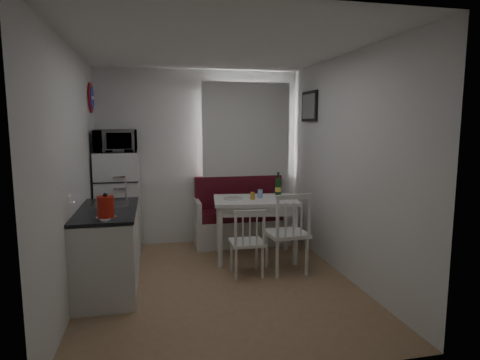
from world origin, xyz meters
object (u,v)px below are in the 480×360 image
object	(u,v)px
bench	(241,222)
microwave	(116,141)
kitchen_counter	(109,249)
dining_table	(255,205)
chair_left	(248,235)
fridge	(119,203)
chair_right	(290,225)
wine_bottle	(278,184)
kettle	(106,207)

from	to	relation	value
bench	microwave	size ratio (longest dim) A/B	2.58
kitchen_counter	dining_table	xyz separation A→B (m)	(1.82, 0.65, 0.27)
bench	dining_table	xyz separation A→B (m)	(0.04, -0.71, 0.39)
chair_left	fridge	distance (m)	2.00
chair_right	fridge	xyz separation A→B (m)	(-2.05, 1.27, 0.10)
chair_right	bench	bearing A→B (deg)	98.05
dining_table	chair_left	xyz separation A→B (m)	(-0.25, -0.66, -0.21)
bench	chair_left	xyz separation A→B (m)	(-0.21, -1.36, 0.18)
bench	fridge	xyz separation A→B (m)	(-1.76, -0.11, 0.38)
dining_table	fridge	size ratio (longest dim) A/B	0.83
kitchen_counter	fridge	size ratio (longest dim) A/B	0.93
bench	microwave	world-z (taller)	microwave
bench	chair_left	size ratio (longest dim) A/B	3.19
fridge	wine_bottle	size ratio (longest dim) A/B	4.26
dining_table	microwave	size ratio (longest dim) A/B	2.16
bench	dining_table	distance (m)	0.81
fridge	microwave	size ratio (longest dim) A/B	2.61
chair_left	wine_bottle	distance (m)	1.07
microwave	wine_bottle	world-z (taller)	microwave
kitchen_counter	microwave	size ratio (longest dim) A/B	2.41
fridge	kettle	world-z (taller)	fridge
dining_table	microwave	world-z (taller)	microwave
bench	chair_right	size ratio (longest dim) A/B	2.64
chair_left	wine_bottle	xyz separation A→B (m)	(0.60, 0.76, 0.47)
kitchen_counter	dining_table	size ratio (longest dim) A/B	1.12
chair_right	microwave	world-z (taller)	microwave
chair_left	chair_right	xyz separation A→B (m)	(0.50, -0.02, 0.11)
dining_table	kettle	world-z (taller)	kettle
microwave	fridge	bearing A→B (deg)	90.00
bench	kitchen_counter	bearing A→B (deg)	-142.75
chair_left	kettle	xyz separation A→B (m)	(-1.52, -0.53, 0.51)
chair_right	kettle	xyz separation A→B (m)	(-2.02, -0.51, 0.41)
chair_left	wine_bottle	bearing A→B (deg)	52.83
chair_left	fridge	world-z (taller)	fridge
chair_left	microwave	world-z (taller)	microwave
dining_table	fridge	world-z (taller)	fridge
fridge	microwave	bearing A→B (deg)	-90.00
kitchen_counter	bench	world-z (taller)	kitchen_counter
kitchen_counter	microwave	xyz separation A→B (m)	(0.02, 1.19, 1.12)
kitchen_counter	kettle	bearing A→B (deg)	-84.72
microwave	wine_bottle	bearing A→B (deg)	-11.66
fridge	bench	bearing A→B (deg)	3.66
chair_left	microwave	bearing A→B (deg)	143.58
dining_table	kitchen_counter	bearing A→B (deg)	-152.84
kitchen_counter	wine_bottle	distance (m)	2.36
kettle	dining_table	bearing A→B (deg)	33.81
chair_right	wine_bottle	bearing A→B (deg)	78.96
dining_table	chair_right	distance (m)	0.73
microwave	dining_table	bearing A→B (deg)	-16.81
bench	kettle	distance (m)	2.66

